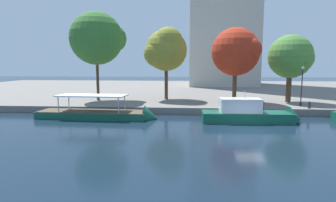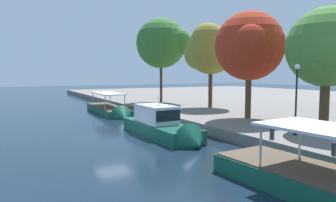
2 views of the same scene
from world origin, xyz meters
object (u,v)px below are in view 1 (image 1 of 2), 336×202
object	(u,v)px
motor_yacht_1	(252,115)
lamp_post	(302,83)
tree_2	(292,56)
tree_4	(165,49)
tree_0	(97,38)
tour_boat_0	(103,116)
mooring_bollard_1	(309,105)
tree_3	(238,51)

from	to	relation	value
motor_yacht_1	lamp_post	bearing A→B (deg)	39.85
tree_2	tree_4	xyz separation A→B (m)	(-16.84, 1.62, 1.02)
lamp_post	tree_0	size ratio (longest dim) A/B	0.39
tree_4	tour_boat_0	bearing A→B (deg)	-119.27
tree_2	motor_yacht_1	bearing A→B (deg)	-126.17
mooring_bollard_1	tree_0	distance (m)	28.06
motor_yacht_1	tree_3	xyz separation A→B (m)	(-0.19, 8.79, 6.90)
tree_3	tree_4	world-z (taller)	tree_4
tree_4	mooring_bollard_1	bearing A→B (deg)	-22.85
mooring_bollard_1	tree_2	xyz separation A→B (m)	(-0.22, 5.56, 5.68)
lamp_post	tree_0	bearing A→B (deg)	172.84
motor_yacht_1	tree_2	size ratio (longest dim) A/B	1.12
tree_0	tree_4	bearing A→B (deg)	10.29
tree_2	tree_4	size ratio (longest dim) A/B	0.87
lamp_post	tree_2	distance (m)	4.78
lamp_post	tree_4	size ratio (longest dim) A/B	0.47
tour_boat_0	tree_2	xyz separation A→B (m)	(22.74, 8.92, 6.69)
lamp_post	tree_0	distance (m)	27.05
motor_yacht_1	lamp_post	size ratio (longest dim) A/B	2.10
tour_boat_0	tree_0	size ratio (longest dim) A/B	1.09
lamp_post	tree_4	bearing A→B (deg)	163.69
lamp_post	tree_3	bearing A→B (deg)	160.90
mooring_bollard_1	tree_0	world-z (taller)	tree_0
tree_0	motor_yacht_1	bearing A→B (deg)	-26.61
tree_2	tree_3	xyz separation A→B (m)	(-7.20, -0.80, 0.62)
motor_yacht_1	tree_0	distance (m)	23.02
mooring_bollard_1	tree_3	bearing A→B (deg)	147.32
lamp_post	motor_yacht_1	bearing A→B (deg)	-138.83
tree_2	tree_4	world-z (taller)	tree_4
tour_boat_0	mooring_bollard_1	size ratio (longest dim) A/B	15.86
tree_2	tree_3	bearing A→B (deg)	-173.67
motor_yacht_1	tree_3	world-z (taller)	tree_3
tour_boat_0	tree_4	distance (m)	14.34
tree_0	tree_2	xyz separation A→B (m)	(26.06, 0.05, -2.46)
tree_3	tree_4	size ratio (longest dim) A/B	0.96
tree_0	tree_4	size ratio (longest dim) A/B	1.19
tour_boat_0	lamp_post	size ratio (longest dim) A/B	2.77
lamp_post	tree_4	world-z (taller)	tree_4
motor_yacht_1	lamp_post	distance (m)	9.92
mooring_bollard_1	tree_2	world-z (taller)	tree_2
tour_boat_0	lamp_post	bearing A→B (deg)	16.02
tree_0	tree_2	world-z (taller)	tree_0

